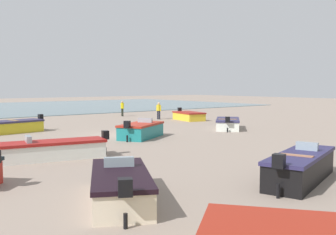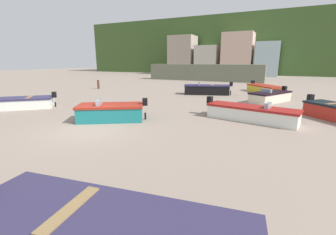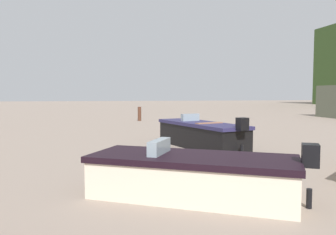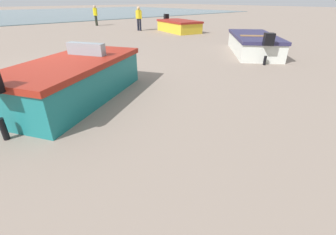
{
  "view_description": "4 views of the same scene",
  "coord_description": "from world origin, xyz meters",
  "px_view_note": "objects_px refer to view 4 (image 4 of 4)",
  "views": [
    {
      "loc": [
        13.07,
        21.0,
        3.19
      ],
      "look_at": [
        -1.39,
        2.88,
        1.26
      ],
      "focal_mm": 40.98,
      "sensor_mm": 36.0,
      "label": 1
    },
    {
      "loc": [
        8.02,
        -8.08,
        3.22
      ],
      "look_at": [
        3.23,
        2.01,
        0.46
      ],
      "focal_mm": 24.45,
      "sensor_mm": 36.0,
      "label": 2
    },
    {
      "loc": [
        13.9,
        10.36,
        2.02
      ],
      "look_at": [
        -1.61,
        13.35,
        0.9
      ],
      "focal_mm": 36.3,
      "sensor_mm": 36.0,
      "label": 3
    },
    {
      "loc": [
        1.65,
        7.02,
        2.11
      ],
      "look_at": [
        -0.06,
        5.1,
        0.79
      ],
      "focal_mm": 24.89,
      "sensor_mm": 36.0,
      "label": 4
    }
  ],
  "objects_px": {
    "boat_yellow_0": "(179,26)",
    "beach_walker_distant": "(139,17)",
    "boat_white_4": "(253,44)",
    "boat_teal_7": "(74,79)",
    "beach_walker_foreground": "(95,14)"
  },
  "relations": [
    {
      "from": "boat_yellow_0",
      "to": "beach_walker_distant",
      "type": "height_order",
      "value": "beach_walker_distant"
    },
    {
      "from": "boat_yellow_0",
      "to": "boat_white_4",
      "type": "distance_m",
      "value": 7.74
    },
    {
      "from": "boat_yellow_0",
      "to": "beach_walker_distant",
      "type": "xyz_separation_m",
      "value": [
        1.64,
        -2.45,
        0.56
      ]
    },
    {
      "from": "boat_yellow_0",
      "to": "boat_teal_7",
      "type": "bearing_deg",
      "value": 47.48
    },
    {
      "from": "boat_white_4",
      "to": "beach_walker_distant",
      "type": "distance_m",
      "value": 9.8
    },
    {
      "from": "boat_yellow_0",
      "to": "beach_walker_foreground",
      "type": "xyz_separation_m",
      "value": [
        2.36,
        -7.81,
        0.56
      ]
    },
    {
      "from": "beach_walker_foreground",
      "to": "beach_walker_distant",
      "type": "xyz_separation_m",
      "value": [
        -0.72,
        5.36,
        0.0
      ]
    },
    {
      "from": "boat_teal_7",
      "to": "beach_walker_distant",
      "type": "height_order",
      "value": "beach_walker_distant"
    },
    {
      "from": "boat_white_4",
      "to": "boat_teal_7",
      "type": "relative_size",
      "value": 1.03
    },
    {
      "from": "beach_walker_foreground",
      "to": "boat_yellow_0",
      "type": "bearing_deg",
      "value": 23.18
    },
    {
      "from": "boat_white_4",
      "to": "beach_walker_foreground",
      "type": "xyz_separation_m",
      "value": [
        -0.26,
        -15.09,
        0.56
      ]
    },
    {
      "from": "beach_walker_foreground",
      "to": "beach_walker_distant",
      "type": "bearing_deg",
      "value": 14.02
    },
    {
      "from": "boat_yellow_0",
      "to": "boat_teal_7",
      "type": "relative_size",
      "value": 0.97
    },
    {
      "from": "boat_white_4",
      "to": "beach_walker_distant",
      "type": "bearing_deg",
      "value": 132.05
    },
    {
      "from": "boat_teal_7",
      "to": "beach_walker_distant",
      "type": "distance_m",
      "value": 13.07
    }
  ]
}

